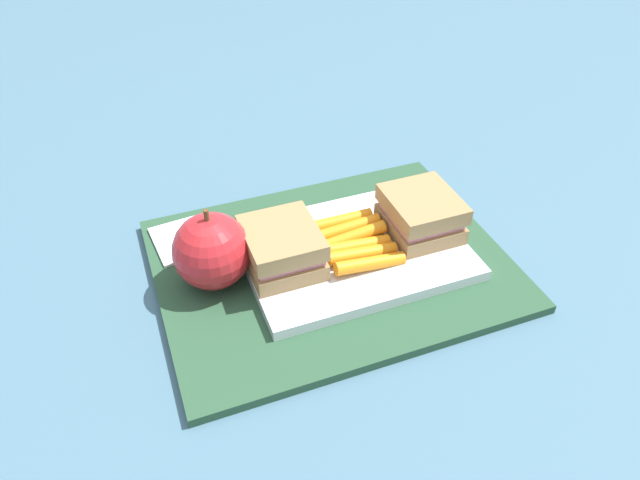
{
  "coord_description": "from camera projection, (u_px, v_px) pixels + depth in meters",
  "views": [
    {
      "loc": [
        0.18,
        0.44,
        0.43
      ],
      "look_at": [
        0.01,
        0.0,
        0.04
      ],
      "focal_mm": 33.46,
      "sensor_mm": 36.0,
      "label": 1
    }
  ],
  "objects": [
    {
      "name": "food_tray",
      "position": [
        353.0,
        251.0,
        0.63
      ],
      "size": [
        0.23,
        0.17,
        0.01
      ],
      "primitive_type": "cube",
      "color": "white",
      "rests_on": "lunchbag_mat"
    },
    {
      "name": "sandwich_half_left",
      "position": [
        421.0,
        214.0,
        0.64
      ],
      "size": [
        0.07,
        0.08,
        0.04
      ],
      "color": "#9E7A4C",
      "rests_on": "food_tray"
    },
    {
      "name": "ground_plane",
      "position": [
        331.0,
        268.0,
        0.64
      ],
      "size": [
        2.4,
        2.4,
        0.0
      ],
      "primitive_type": "plane",
      "color": "#42667A"
    },
    {
      "name": "lunchbag_mat",
      "position": [
        331.0,
        264.0,
        0.63
      ],
      "size": [
        0.36,
        0.28,
        0.01
      ],
      "primitive_type": "cube",
      "color": "#284C33",
      "rests_on": "ground_plane"
    },
    {
      "name": "carrot_sticks_bundle",
      "position": [
        354.0,
        241.0,
        0.62
      ],
      "size": [
        0.08,
        0.09,
        0.02
      ],
      "color": "orange",
      "rests_on": "food_tray"
    },
    {
      "name": "sandwich_half_right",
      "position": [
        282.0,
        248.0,
        0.59
      ],
      "size": [
        0.07,
        0.08,
        0.04
      ],
      "color": "#9E7A4C",
      "rests_on": "food_tray"
    },
    {
      "name": "paper_napkin",
      "position": [
        187.0,
        238.0,
        0.65
      ],
      "size": [
        0.08,
        0.08,
        0.0
      ],
      "primitive_type": "cube",
      "rotation": [
        0.0,
        0.0,
        0.1
      ],
      "color": "white",
      "rests_on": "lunchbag_mat"
    },
    {
      "name": "apple",
      "position": [
        212.0,
        251.0,
        0.58
      ],
      "size": [
        0.08,
        0.08,
        0.09
      ],
      "color": "red",
      "rests_on": "lunchbag_mat"
    }
  ]
}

